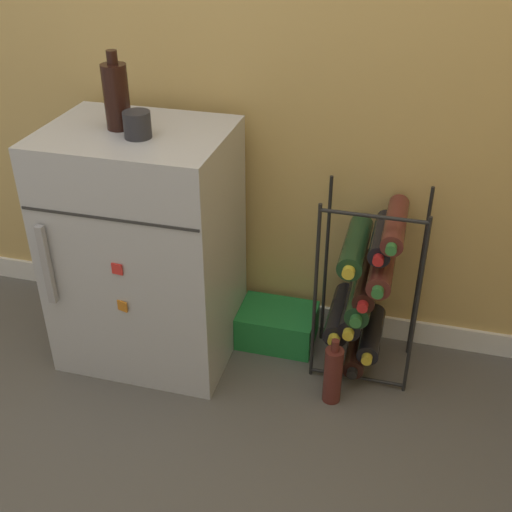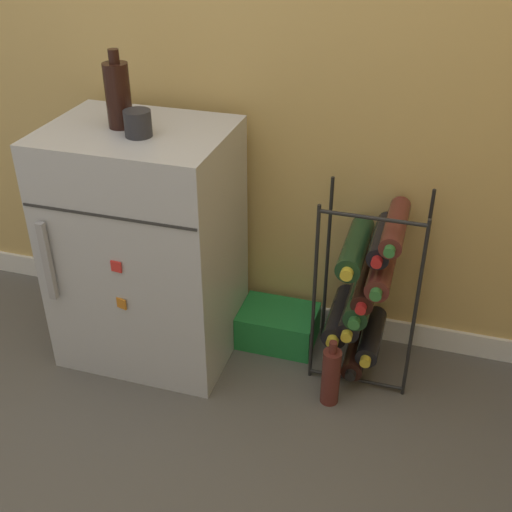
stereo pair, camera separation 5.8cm
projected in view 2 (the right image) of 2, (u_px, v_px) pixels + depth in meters
The scene contains 7 objects.
ground_plane at pixel (223, 426), 2.03m from camera, with size 14.00×14.00×0.00m, color #56544F.
mini_fridge at pixel (147, 246), 2.17m from camera, with size 0.57×0.47×0.83m.
wine_rack at pixel (365, 289), 2.10m from camera, with size 0.33×0.33×0.66m.
soda_box at pixel (278, 326), 2.36m from camera, with size 0.28×0.20×0.13m.
fridge_top_cup at pixel (138, 123), 1.88m from camera, with size 0.08×0.08×0.08m.
fridge_top_bottle at pixel (118, 94), 1.92m from camera, with size 0.08×0.08×0.23m.
loose_bottle_floor at pixel (331, 376), 2.07m from camera, with size 0.06×0.06×0.24m.
Camera 2 is at (0.52, -1.36, 1.51)m, focal length 45.00 mm.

